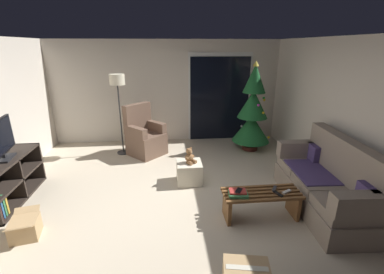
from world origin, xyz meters
The scene contains 20 objects.
ground_plane centered at (0.00, 0.00, 0.00)m, with size 7.00×7.00×0.00m, color beige.
wall_back centered at (0.00, 3.06, 1.25)m, with size 5.72×0.12×2.50m, color beige.
wall_right centered at (2.86, 0.00, 1.25)m, with size 0.12×6.00×2.50m, color beige.
patio_door_frame centered at (1.33, 2.99, 1.10)m, with size 1.60×0.02×2.20m, color silver.
patio_door_glass centered at (1.33, 2.97, 1.05)m, with size 1.50×0.02×2.10m, color black.
couch centered at (2.32, -0.34, 0.40)m, with size 0.89×1.98×1.08m.
coffee_table centered at (1.27, -0.47, 0.27)m, with size 1.10×0.40×0.40m.
remote_graphite centered at (1.47, -0.41, 0.42)m, with size 0.04×0.16×0.02m, color #333338.
remote_black centered at (1.47, -0.56, 0.42)m, with size 0.04×0.16×0.02m, color black.
remote_white centered at (1.61, -0.51, 0.42)m, with size 0.04×0.16×0.02m, color silver.
book_stack centered at (0.91, -0.52, 0.44)m, with size 0.28×0.22×0.07m.
cell_phone centered at (0.92, -0.52, 0.48)m, with size 0.07×0.14×0.01m, color black.
christmas_tree centered at (1.93, 2.11, 0.90)m, with size 0.86×0.86×2.05m.
armchair centered at (-0.53, 2.10, 0.40)m, with size 0.97×0.97×1.13m.
floor_lamp centered at (-1.04, 2.18, 1.51)m, with size 0.32×0.32×1.78m.
media_shelf centered at (-2.53, 0.30, 0.34)m, with size 0.40×1.40×0.71m.
television centered at (-2.50, 0.35, 1.03)m, with size 0.25×0.84×0.61m.
ottoman centered at (0.35, 0.66, 0.19)m, with size 0.44×0.44×0.38m, color beige.
teddy_bear_chestnut centered at (0.35, 0.65, 0.51)m, with size 0.21×0.22×0.29m.
cardboard_box_open_near_shelf centered at (-1.89, -0.58, 0.13)m, with size 0.40×0.55×0.31m.
Camera 1 is at (-0.03, -3.60, 2.35)m, focal length 24.70 mm.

